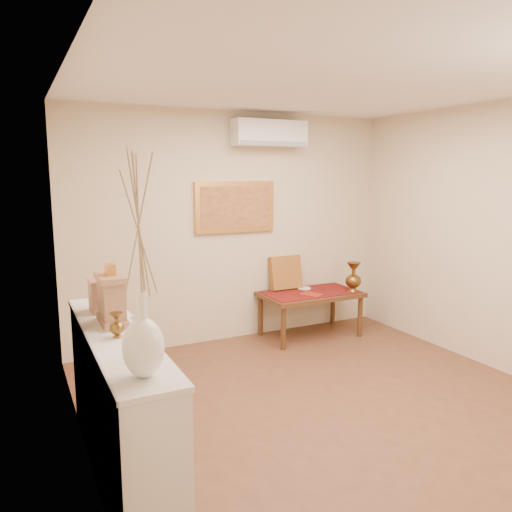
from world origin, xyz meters
TOP-DOWN VIEW (x-y plane):
  - floor at (0.00, 0.00)m, footprint 4.50×4.50m
  - ceiling at (0.00, 0.00)m, footprint 4.50×4.50m
  - wall_back at (0.00, 2.25)m, footprint 4.00×0.02m
  - wall_left at (-2.00, 0.00)m, footprint 0.02×4.50m
  - white_vase at (-1.83, -0.79)m, footprint 0.21×0.21m
  - candlestick at (-1.80, -0.51)m, footprint 0.11×0.11m
  - brass_urn_small at (-1.83, -0.10)m, footprint 0.09×0.09m
  - table_cloth at (0.85, 1.88)m, footprint 1.14×0.59m
  - brass_urn_tall at (1.34, 1.69)m, footprint 0.19×0.19m
  - plate at (0.87, 2.06)m, footprint 0.17×0.17m
  - menu at (0.77, 1.74)m, footprint 0.28×0.31m
  - cushion at (0.65, 2.16)m, footprint 0.41×0.18m
  - display_ledge at (-1.82, 0.00)m, footprint 0.37×2.02m
  - mantel_clock at (-1.80, 0.20)m, footprint 0.17×0.36m
  - wooden_chest at (-1.82, 0.55)m, footprint 0.16×0.21m
  - low_table at (0.85, 1.88)m, footprint 1.20×0.70m
  - painting at (0.00, 2.22)m, footprint 1.00×0.06m
  - ac_unit at (0.40, 2.12)m, footprint 0.90×0.25m

SIDE VIEW (x-z plane):
  - floor at x=0.00m, z-range 0.00..0.00m
  - low_table at x=0.85m, z-range 0.21..0.76m
  - display_ledge at x=-1.82m, z-range 0.00..0.98m
  - table_cloth at x=0.85m, z-range 0.55..0.56m
  - plate at x=0.87m, z-range 0.56..0.57m
  - menu at x=0.77m, z-range 0.56..0.57m
  - cushion at x=0.65m, z-range 0.55..0.98m
  - brass_urn_tall at x=1.34m, z-range 0.56..1.00m
  - brass_urn_small at x=-1.83m, z-range 0.98..1.19m
  - candlestick at x=-1.80m, z-range 0.98..1.21m
  - wooden_chest at x=-1.82m, z-range 0.98..1.22m
  - mantel_clock at x=-1.80m, z-range 0.95..1.36m
  - wall_back at x=0.00m, z-range 0.00..2.70m
  - wall_left at x=-2.00m, z-range 0.00..2.70m
  - white_vase at x=-1.83m, z-range 0.98..2.09m
  - painting at x=0.00m, z-range 1.30..1.90m
  - ac_unit at x=0.40m, z-range 2.30..2.60m
  - ceiling at x=0.00m, z-range 2.70..2.70m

